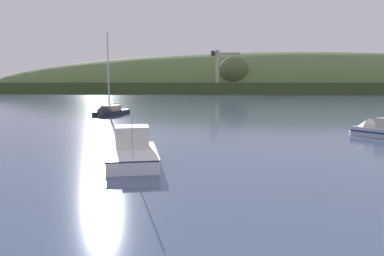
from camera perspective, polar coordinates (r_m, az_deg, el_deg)
The scene contains 4 objects.
far_shoreline_hill at distance 198.40m, azimuth 12.35°, elevation 5.65°, with size 413.82×98.18×41.13m.
dockside_crane at distance 158.51m, azimuth 4.07°, elevation 8.53°, with size 12.23×3.72×18.41m.
sailboat_midwater_white at distance 53.42m, azimuth -12.82°, elevation 2.14°, with size 3.61×8.05×12.89m.
fishing_boat_moored at distance 22.30m, azimuth -9.25°, elevation -3.99°, with size 4.25×6.91×4.11m.
Camera 1 is at (6.06, 2.53, 4.65)m, focal length 34.16 mm.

